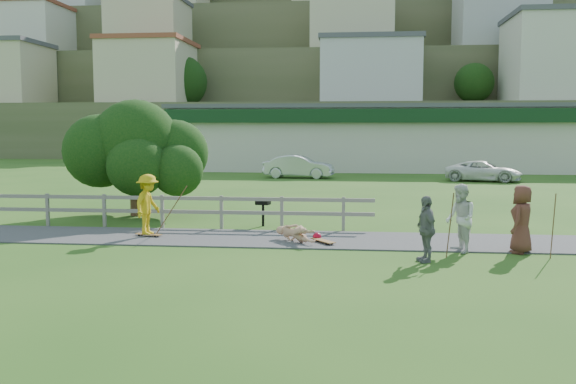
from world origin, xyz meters
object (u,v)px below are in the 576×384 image
object	(u,v)px
spectator_c	(522,219)
car_silver	(299,167)
spectator_a	(460,219)
car_white	(484,171)
spectator_b	(426,229)
skater_fallen	(296,233)
bbq	(263,212)
skater_rider	(148,208)
tree	(136,163)

from	to	relation	value
spectator_c	car_silver	world-z (taller)	spectator_c
spectator_a	car_silver	distance (m)	25.95
spectator_c	car_white	xyz separation A→B (m)	(3.42, 23.50, -0.27)
spectator_b	car_white	distance (m)	25.62
spectator_b	spectator_c	xyz separation A→B (m)	(2.63, 1.40, 0.08)
skater_fallen	car_silver	distance (m)	24.22
car_white	bbq	xyz separation A→B (m)	(-10.91, -19.59, -0.16)
spectator_a	spectator_b	bearing A→B (deg)	-52.67
spectator_a	spectator_b	size ratio (longest dim) A/B	1.11
skater_rider	spectator_b	world-z (taller)	skater_rider
skater_fallen	tree	distance (m)	8.51
spectator_b	bbq	distance (m)	7.20
skater_fallen	spectator_b	world-z (taller)	spectator_b
skater_fallen	spectator_a	distance (m)	4.64
spectator_a	car_silver	bearing A→B (deg)	-179.20
skater_fallen	car_silver	xyz separation A→B (m)	(-2.18, 24.11, 0.48)
spectator_b	skater_rider	bearing A→B (deg)	-125.23
spectator_c	bbq	world-z (taller)	spectator_c
car_white	car_silver	bearing A→B (deg)	97.57
skater_fallen	spectator_a	world-z (taller)	spectator_a
car_silver	car_white	world-z (taller)	car_silver
skater_rider	spectator_b	distance (m)	8.44
car_silver	car_white	bearing A→B (deg)	-91.93
skater_fallen	spectator_c	world-z (taller)	spectator_c
car_silver	bbq	xyz separation A→B (m)	(0.77, -21.07, -0.28)
spectator_a	skater_rider	bearing A→B (deg)	-113.01
skater_rider	tree	size ratio (longest dim) A/B	0.35
skater_rider	car_white	bearing A→B (deg)	-21.41
skater_rider	skater_fallen	xyz separation A→B (m)	(4.53, -0.45, -0.63)
skater_rider	spectator_c	bearing A→B (deg)	-86.13
spectator_b	tree	xyz separation A→B (m)	(-10.01, 7.41, 1.17)
skater_fallen	spectator_a	bearing A→B (deg)	-56.08
skater_rider	car_silver	xyz separation A→B (m)	(2.36, 23.67, -0.15)
skater_rider	car_silver	distance (m)	23.78
skater_fallen	spectator_c	distance (m)	6.18
spectator_c	bbq	bearing A→B (deg)	-88.01
car_silver	spectator_a	bearing A→B (deg)	-159.82
skater_rider	car_white	world-z (taller)	skater_rider
spectator_c	tree	bearing A→B (deg)	-85.88
car_silver	tree	bearing A→B (deg)	172.31
spectator_a	spectator_c	world-z (taller)	spectator_a
car_white	tree	bearing A→B (deg)	152.23
skater_rider	tree	world-z (taller)	tree
spectator_a	tree	size ratio (longest dim) A/B	0.35
spectator_a	bbq	distance (m)	7.14
car_silver	car_white	distance (m)	11.78
spectator_c	skater_rider	bearing A→B (deg)	-67.49
spectator_b	spectator_c	size ratio (longest dim) A/B	0.91
spectator_c	car_white	world-z (taller)	spectator_c
spectator_a	car_silver	xyz separation A→B (m)	(-6.67, 25.08, -0.16)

